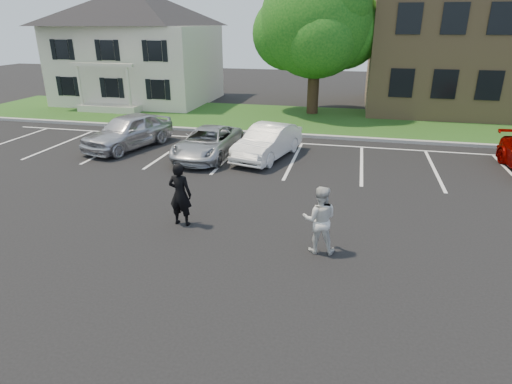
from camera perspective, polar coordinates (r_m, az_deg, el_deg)
ground_plane at (r=10.89m, az=-1.20°, el=-8.03°), size 90.00×90.00×0.00m
curb at (r=21.95m, az=6.58°, el=7.48°), size 40.00×0.30×0.15m
grass_strip at (r=25.83m, az=7.67°, el=9.49°), size 44.00×8.00×0.08m
stall_lines at (r=18.92m, az=9.66°, el=4.79°), size 34.00×5.36×0.01m
house at (r=32.98m, az=-15.48°, el=18.19°), size 10.30×9.22×7.60m
tree at (r=27.32m, az=8.26°, el=21.34°), size 7.80×7.20×8.80m
man_black_suit at (r=12.15m, az=-10.07°, el=-0.30°), size 0.70×0.48×1.84m
man_white_shirt at (r=10.67m, az=8.48°, el=-3.66°), size 0.90×0.73×1.75m
car_silver_west at (r=20.57m, az=-16.63°, el=7.79°), size 3.11×4.92×1.56m
car_silver_minivan at (r=18.49m, az=-6.46°, el=6.55°), size 2.24×4.54×1.24m
car_white_sedan at (r=18.21m, az=1.57°, el=6.69°), size 2.46×4.45×1.39m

